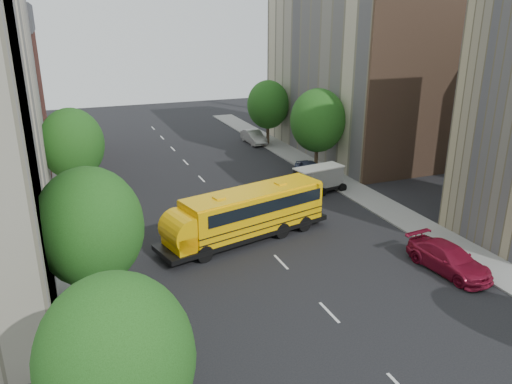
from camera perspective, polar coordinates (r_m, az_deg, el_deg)
ground at (r=32.93m, az=1.43°, el=-6.52°), size 120.00×120.00×0.00m
sidewalk_left at (r=35.24m, az=-19.53°, el=-5.78°), size 3.00×80.00×0.12m
sidewalk_right at (r=42.20m, az=13.21°, el=-0.95°), size 3.00×80.00×0.12m
lane_markings at (r=41.56m, az=-3.99°, el=-0.86°), size 0.15×64.00×0.01m
building_right_far at (r=56.01m, az=10.72°, el=13.62°), size 10.00×22.00×18.00m
building_right_sidewall at (r=47.12m, az=17.94°, el=11.97°), size 10.10×0.30×18.00m
street_tree_0 at (r=16.44m, az=-15.64°, el=-17.97°), size 4.80×4.80×7.41m
street_tree_1 at (r=25.05m, az=-18.47°, el=-3.83°), size 5.12×5.12×7.90m
street_tree_2 at (r=42.28m, az=-20.27°, el=5.15°), size 4.99×4.99×7.71m
street_tree_4 at (r=47.94m, az=7.07°, el=8.10°), size 5.25×5.25×8.10m
street_tree_5 at (r=58.63m, az=1.39°, el=9.95°), size 4.86×4.86×7.51m
school_bus at (r=33.40m, az=-1.43°, el=-2.43°), size 12.79×5.74×3.52m
safari_truck at (r=42.88m, az=6.68°, el=1.40°), size 5.57×2.72×2.29m
parked_car_0 at (r=22.76m, az=-12.59°, el=-18.13°), size 1.97×4.33×1.44m
parked_car_1 at (r=42.58m, az=-16.64°, el=-0.05°), size 1.83×4.79×1.56m
parked_car_3 at (r=32.03m, az=21.16°, el=-7.12°), size 2.78×5.72×1.60m
parked_car_4 at (r=46.93m, az=6.31°, el=2.48°), size 2.21×4.76×1.58m
parked_car_5 at (r=59.81m, az=-0.27°, el=6.32°), size 1.73×4.79×1.57m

